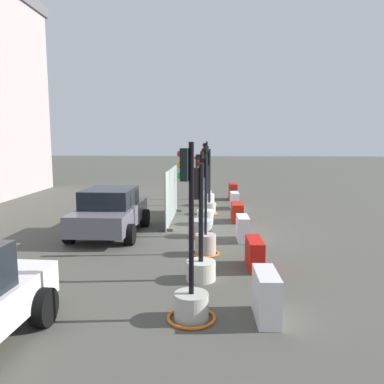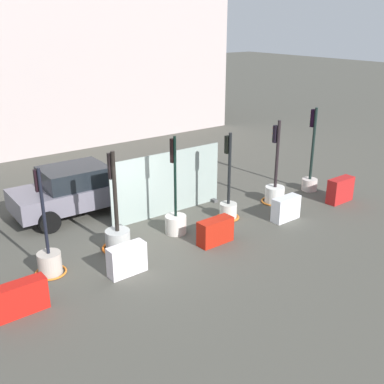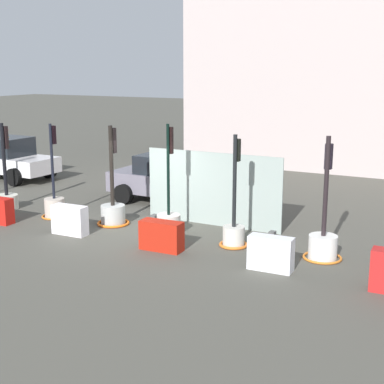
{
  "view_description": "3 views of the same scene",
  "coord_description": "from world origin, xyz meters",
  "px_view_note": "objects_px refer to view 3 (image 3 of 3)",
  "views": [
    {
      "loc": [
        -14.18,
        -0.01,
        3.4
      ],
      "look_at": [
        -1.32,
        0.68,
        1.6
      ],
      "focal_mm": 36.12,
      "sensor_mm": 36.0,
      "label": 1
    },
    {
      "loc": [
        -6.48,
        -10.6,
        6.3
      ],
      "look_at": [
        1.41,
        0.07,
        1.3
      ],
      "focal_mm": 43.39,
      "sensor_mm": 36.0,
      "label": 2
    },
    {
      "loc": [
        8.49,
        -12.71,
        4.59
      ],
      "look_at": [
        1.47,
        0.61,
        1.2
      ],
      "focal_mm": 52.27,
      "sensor_mm": 36.0,
      "label": 3
    }
  ],
  "objects_px": {
    "construction_barrier_2": "(70,220)",
    "car_white_van": "(8,158)",
    "traffic_light_6": "(323,240)",
    "traffic_light_1": "(7,193)",
    "construction_barrier_4": "(271,253)",
    "traffic_light_3": "(113,209)",
    "traffic_light_4": "(169,216)",
    "traffic_light_5": "(234,228)",
    "construction_barrier_3": "(161,236)",
    "car_grey_saloon": "(171,178)",
    "traffic_light_2": "(54,203)"
  },
  "relations": [
    {
      "from": "car_grey_saloon",
      "to": "traffic_light_2",
      "type": "bearing_deg",
      "value": -122.93
    },
    {
      "from": "traffic_light_3",
      "to": "traffic_light_5",
      "type": "distance_m",
      "value": 4.0
    },
    {
      "from": "traffic_light_4",
      "to": "traffic_light_5",
      "type": "xyz_separation_m",
      "value": [
        2.03,
        -0.13,
        -0.01
      ]
    },
    {
      "from": "construction_barrier_4",
      "to": "car_grey_saloon",
      "type": "xyz_separation_m",
      "value": [
        -5.33,
        4.69,
        0.44
      ]
    },
    {
      "from": "traffic_light_1",
      "to": "traffic_light_5",
      "type": "bearing_deg",
      "value": -0.89
    },
    {
      "from": "traffic_light_4",
      "to": "construction_barrier_3",
      "type": "relative_size",
      "value": 2.76
    },
    {
      "from": "traffic_light_1",
      "to": "car_grey_saloon",
      "type": "bearing_deg",
      "value": 37.82
    },
    {
      "from": "traffic_light_1",
      "to": "traffic_light_5",
      "type": "distance_m",
      "value": 8.18
    },
    {
      "from": "traffic_light_2",
      "to": "traffic_light_4",
      "type": "height_order",
      "value": "traffic_light_4"
    },
    {
      "from": "construction_barrier_3",
      "to": "car_grey_saloon",
      "type": "bearing_deg",
      "value": 117.13
    },
    {
      "from": "traffic_light_3",
      "to": "construction_barrier_3",
      "type": "relative_size",
      "value": 2.62
    },
    {
      "from": "construction_barrier_2",
      "to": "construction_barrier_3",
      "type": "bearing_deg",
      "value": 0.08
    },
    {
      "from": "traffic_light_5",
      "to": "traffic_light_6",
      "type": "xyz_separation_m",
      "value": [
        2.31,
        0.11,
        -0.02
      ]
    },
    {
      "from": "car_grey_saloon",
      "to": "traffic_light_5",
      "type": "bearing_deg",
      "value": -41.86
    },
    {
      "from": "construction_barrier_2",
      "to": "construction_barrier_4",
      "type": "bearing_deg",
      "value": -0.55
    },
    {
      "from": "construction_barrier_2",
      "to": "car_grey_saloon",
      "type": "distance_m",
      "value": 4.69
    },
    {
      "from": "traffic_light_2",
      "to": "car_white_van",
      "type": "bearing_deg",
      "value": 146.82
    },
    {
      "from": "traffic_light_1",
      "to": "traffic_light_4",
      "type": "bearing_deg",
      "value": 0.04
    },
    {
      "from": "construction_barrier_2",
      "to": "construction_barrier_4",
      "type": "xyz_separation_m",
      "value": [
        5.92,
        -0.06,
        -0.01
      ]
    },
    {
      "from": "traffic_light_1",
      "to": "traffic_light_5",
      "type": "xyz_separation_m",
      "value": [
        8.18,
        -0.13,
        -0.03
      ]
    },
    {
      "from": "traffic_light_5",
      "to": "car_white_van",
      "type": "distance_m",
      "value": 12.59
    },
    {
      "from": "traffic_light_6",
      "to": "construction_barrier_2",
      "type": "relative_size",
      "value": 2.91
    },
    {
      "from": "traffic_light_1",
      "to": "traffic_light_3",
      "type": "bearing_deg",
      "value": 1.39
    },
    {
      "from": "traffic_light_6",
      "to": "construction_barrier_2",
      "type": "xyz_separation_m",
      "value": [
        -6.78,
        -1.28,
        -0.07
      ]
    },
    {
      "from": "traffic_light_3",
      "to": "construction_barrier_3",
      "type": "distance_m",
      "value": 2.86
    },
    {
      "from": "traffic_light_6",
      "to": "construction_barrier_2",
      "type": "distance_m",
      "value": 6.9
    },
    {
      "from": "car_white_van",
      "to": "traffic_light_5",
      "type": "bearing_deg",
      "value": -18.04
    },
    {
      "from": "traffic_light_6",
      "to": "traffic_light_1",
      "type": "bearing_deg",
      "value": 179.91
    },
    {
      "from": "traffic_light_1",
      "to": "traffic_light_4",
      "type": "xyz_separation_m",
      "value": [
        6.15,
        0.0,
        -0.02
      ]
    },
    {
      "from": "traffic_light_3",
      "to": "car_white_van",
      "type": "relative_size",
      "value": 0.69
    },
    {
      "from": "car_grey_saloon",
      "to": "construction_barrier_2",
      "type": "bearing_deg",
      "value": -97.29
    },
    {
      "from": "construction_barrier_4",
      "to": "car_white_van",
      "type": "xyz_separation_m",
      "value": [
        -13.43,
        5.12,
        0.46
      ]
    },
    {
      "from": "traffic_light_3",
      "to": "traffic_light_4",
      "type": "height_order",
      "value": "traffic_light_4"
    },
    {
      "from": "traffic_light_4",
      "to": "traffic_light_6",
      "type": "relative_size",
      "value": 1.03
    },
    {
      "from": "traffic_light_2",
      "to": "construction_barrier_3",
      "type": "relative_size",
      "value": 2.6
    },
    {
      "from": "traffic_light_3",
      "to": "car_grey_saloon",
      "type": "xyz_separation_m",
      "value": [
        0.13,
        3.24,
        0.38
      ]
    },
    {
      "from": "traffic_light_2",
      "to": "car_white_van",
      "type": "distance_m",
      "value": 7.04
    },
    {
      "from": "traffic_light_6",
      "to": "car_grey_saloon",
      "type": "height_order",
      "value": "traffic_light_6"
    },
    {
      "from": "traffic_light_3",
      "to": "traffic_light_4",
      "type": "bearing_deg",
      "value": -2.83
    },
    {
      "from": "construction_barrier_3",
      "to": "construction_barrier_4",
      "type": "relative_size",
      "value": 1.08
    },
    {
      "from": "traffic_light_6",
      "to": "car_white_van",
      "type": "bearing_deg",
      "value": 165.15
    },
    {
      "from": "construction_barrier_2",
      "to": "car_white_van",
      "type": "bearing_deg",
      "value": 145.97
    },
    {
      "from": "car_white_van",
      "to": "traffic_light_1",
      "type": "bearing_deg",
      "value": -44.86
    },
    {
      "from": "construction_barrier_4",
      "to": "car_white_van",
      "type": "distance_m",
      "value": 14.38
    },
    {
      "from": "traffic_light_1",
      "to": "traffic_light_4",
      "type": "height_order",
      "value": "traffic_light_4"
    },
    {
      "from": "construction_barrier_4",
      "to": "traffic_light_2",
      "type": "bearing_deg",
      "value": 170.4
    },
    {
      "from": "traffic_light_5",
      "to": "traffic_light_1",
      "type": "bearing_deg",
      "value": 179.11
    },
    {
      "from": "traffic_light_2",
      "to": "traffic_light_6",
      "type": "bearing_deg",
      "value": 0.41
    },
    {
      "from": "traffic_light_1",
      "to": "construction_barrier_4",
      "type": "bearing_deg",
      "value": -7.98
    },
    {
      "from": "traffic_light_5",
      "to": "car_grey_saloon",
      "type": "height_order",
      "value": "traffic_light_5"
    }
  ]
}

